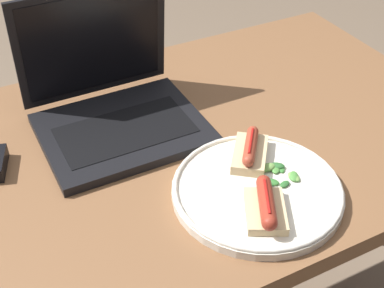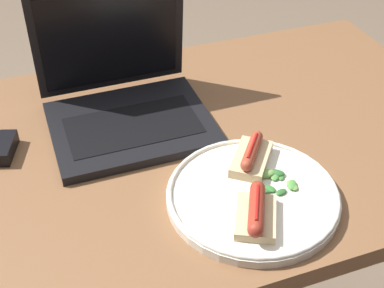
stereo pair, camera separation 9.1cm
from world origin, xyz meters
name	(u,v)px [view 1 (the left image)]	position (x,y,z in m)	size (l,w,h in m)	color
desk	(176,182)	(0.00, 0.00, 0.67)	(1.18, 0.70, 0.77)	brown
laptop	(114,104)	(-0.08, 0.11, 0.81)	(0.31, 0.27, 0.25)	black
plate	(257,190)	(0.06, -0.19, 0.78)	(0.29, 0.29, 0.02)	silver
sausage_toast_left	(250,151)	(0.09, -0.12, 0.80)	(0.11, 0.11, 0.04)	#D6B784
sausage_toast_middle	(266,206)	(0.04, -0.25, 0.80)	(0.10, 0.11, 0.04)	#D6B784
salad_pile	(278,173)	(0.11, -0.18, 0.79)	(0.07, 0.07, 0.01)	#4C8E3D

